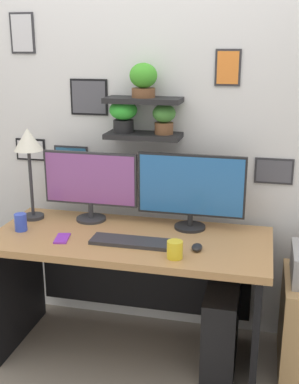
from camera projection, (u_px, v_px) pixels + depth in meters
name	position (u px, v px, depth m)	size (l,w,h in m)	color
ground_plane	(131.00, 353.00, 2.94)	(8.00, 8.00, 0.00)	gray
back_wall_assembly	(148.00, 117.00, 2.96)	(4.40, 0.24, 2.70)	silver
desk	(133.00, 268.00, 2.84)	(1.55, 0.68, 0.75)	tan
monitor_left	(90.00, 183.00, 2.93)	(0.57, 0.18, 0.42)	#2D2D33
monitor_right	(191.00, 189.00, 2.80)	(0.62, 0.18, 0.44)	black
keyboard	(131.00, 242.00, 2.63)	(0.44, 0.14, 0.02)	#2D2D33
computer_mouse	(197.00, 247.00, 2.55)	(0.06, 0.09, 0.03)	black
desk_lamp	(28.00, 147.00, 2.89)	(0.17, 0.17, 0.56)	#2D2D33
cell_phone	(62.00, 238.00, 2.69)	(0.07, 0.14, 0.01)	purple
coffee_mug	(175.00, 250.00, 2.44)	(0.08, 0.08, 0.09)	yellow
pen_cup	(21.00, 222.00, 2.81)	(0.07, 0.07, 0.10)	blue
computer_tower_right	(221.00, 330.00, 2.76)	(0.18, 0.40, 0.48)	black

